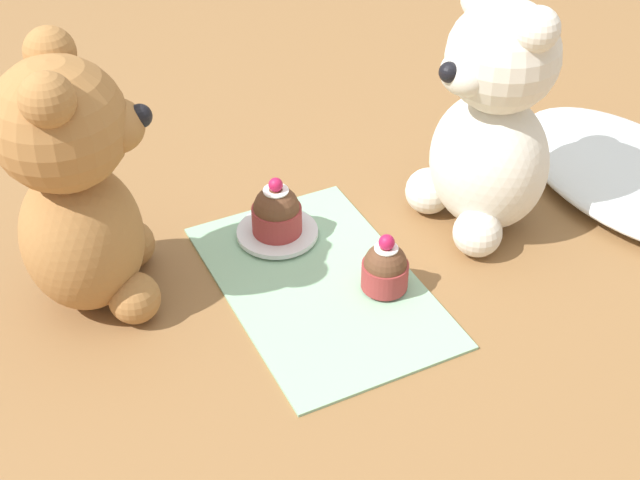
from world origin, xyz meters
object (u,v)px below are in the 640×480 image
(teddy_bear_cream, at_px, (491,124))
(saucer_plate, at_px, (277,232))
(cupcake_near_tan_bear, at_px, (277,212))
(cupcake_near_cream_bear, at_px, (385,268))
(teddy_bear_tan, at_px, (77,187))

(teddy_bear_cream, xyz_separation_m, saucer_plate, (-0.06, -0.20, -0.11))
(teddy_bear_cream, bearing_deg, cupcake_near_tan_bear, -111.37)
(cupcake_near_cream_bear, relative_size, saucer_plate, 0.72)
(teddy_bear_tan, distance_m, saucer_plate, 0.22)
(teddy_bear_tan, distance_m, cupcake_near_tan_bear, 0.21)
(teddy_bear_tan, height_order, saucer_plate, teddy_bear_tan)
(teddy_bear_cream, relative_size, teddy_bear_tan, 0.99)
(cupcake_near_tan_bear, bearing_deg, cupcake_near_cream_bear, 26.42)
(teddy_bear_tan, bearing_deg, cupcake_near_tan_bear, -75.09)
(teddy_bear_tan, relative_size, cupcake_near_tan_bear, 4.00)
(teddy_bear_cream, distance_m, saucer_plate, 0.24)
(teddy_bear_tan, relative_size, cupcake_near_cream_bear, 4.23)
(teddy_bear_tan, xyz_separation_m, cupcake_near_cream_bear, (0.12, 0.25, -0.10))
(teddy_bear_cream, bearing_deg, teddy_bear_tan, -102.79)
(teddy_bear_cream, relative_size, cupcake_near_tan_bear, 3.95)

